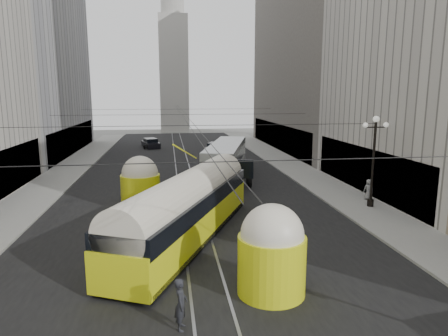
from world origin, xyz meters
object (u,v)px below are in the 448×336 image
object	(u,v)px
streetcar	(188,207)
pedestrian_sidewalk_right	(369,190)
city_bus	(226,159)
pedestrian_crossing_a	(181,304)

from	to	relation	value
streetcar	pedestrian_sidewalk_right	size ratio (longest dim) A/B	10.18
city_bus	pedestrian_sidewalk_right	bearing A→B (deg)	-47.25
city_bus	pedestrian_crossing_a	size ratio (longest dim) A/B	7.32
pedestrian_crossing_a	pedestrian_sidewalk_right	world-z (taller)	pedestrian_crossing_a
streetcar	pedestrian_sidewalk_right	bearing A→B (deg)	23.57
streetcar	pedestrian_sidewalk_right	xyz separation A→B (m)	(13.81, 6.02, -0.92)
city_bus	pedestrian_crossing_a	xyz separation A→B (m)	(-5.16, -24.79, -0.90)
pedestrian_crossing_a	pedestrian_sidewalk_right	distance (m)	20.63
city_bus	streetcar	bearing A→B (deg)	-105.47
city_bus	pedestrian_crossing_a	bearing A→B (deg)	-101.75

